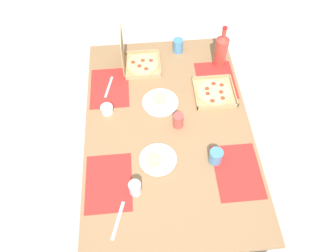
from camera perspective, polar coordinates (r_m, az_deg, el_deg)
The scene contains 18 objects.
ground_plane at distance 2.71m, azimuth 0.00°, elevation -8.93°, with size 6.00×6.00×0.00m, color beige.
dining_table at distance 2.16m, azimuth 0.00°, elevation -1.45°, with size 1.58×1.03×0.73m.
placemat_near_left at distance 1.95m, azimuth 11.88°, elevation -7.68°, with size 0.36×0.26×0.00m, color red.
placemat_near_right at distance 2.35m, azimuth 8.21°, elevation 7.79°, with size 0.36×0.26×0.00m, color red.
placemat_far_left at distance 1.91m, azimuth -10.15°, elevation -9.56°, with size 0.36×0.26×0.00m, color red.
placemat_far_right at distance 2.31m, azimuth -9.99°, elevation 6.50°, with size 0.36×0.26×0.00m, color red.
pizza_box_center at distance 2.40m, azimuth -5.17°, elevation 10.97°, with size 0.26×0.26×0.29m.
pizza_box_edge_far at distance 2.26m, azimuth 7.94°, elevation 5.73°, with size 0.27×0.27×0.04m.
plate_far_right at distance 2.18m, azimuth -1.35°, elevation 4.10°, with size 0.24×0.24×0.03m.
plate_near_right at distance 1.94m, azimuth -1.82°, elevation -5.82°, with size 0.22×0.22×0.03m.
soda_bottle at distance 2.38m, azimuth 9.14°, elevation 12.79°, with size 0.09×0.09×0.32m.
cup_dark at distance 2.05m, azimuth 1.76°, elevation 1.05°, with size 0.06×0.06×0.10m, color #BF4742.
cup_red at distance 1.93m, azimuth 8.21°, elevation -5.18°, with size 0.08×0.08×0.09m, color teal.
cup_clear_right at distance 2.50m, azimuth 1.73°, elevation 13.63°, with size 0.07×0.07×0.11m, color teal.
cup_clear_left at distance 1.83m, azimuth -5.68°, elevation -10.57°, with size 0.07×0.07×0.09m, color silver.
condiment_bowl at distance 2.16m, azimuth -10.45°, elevation 2.84°, with size 0.08×0.08×0.05m, color white.
knife_by_far_left at distance 1.82m, azimuth -8.60°, elevation -15.77°, with size 0.21×0.02×0.01m, color #B7B7BC.
fork_by_near_left at distance 2.32m, azimuth -10.14°, elevation 6.63°, with size 0.19×0.02×0.01m, color #B7B7BC.
Camera 1 is at (-1.19, 0.11, 2.43)m, focal length 35.45 mm.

